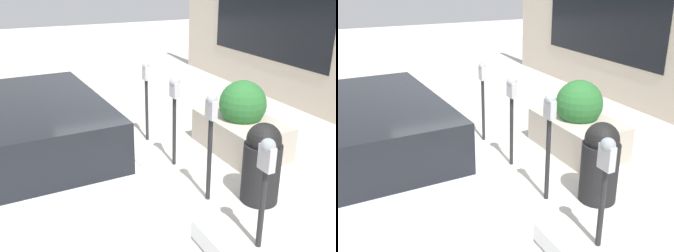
{
  "view_description": "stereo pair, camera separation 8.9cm",
  "coord_description": "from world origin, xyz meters",
  "views": [
    {
      "loc": [
        -4.66,
        2.09,
        2.95
      ],
      "look_at": [
        0.0,
        -0.16,
        0.94
      ],
      "focal_mm": 42.0,
      "sensor_mm": 36.0,
      "label": 1
    },
    {
      "loc": [
        -4.62,
        2.17,
        2.95
      ],
      "look_at": [
        0.0,
        -0.16,
        0.94
      ],
      "focal_mm": 42.0,
      "sensor_mm": 36.0,
      "label": 2
    }
  ],
  "objects": [
    {
      "name": "parking_meter_middle",
      "position": [
        0.57,
        -0.54,
        1.1
      ],
      "size": [
        0.19,
        0.16,
        1.48
      ],
      "color": "#232326",
      "rests_on": "ground_plane"
    },
    {
      "name": "planter_box",
      "position": [
        0.57,
        -1.86,
        0.49
      ],
      "size": [
        1.68,
        1.04,
        1.27
      ],
      "color": "#B2A899",
      "rests_on": "ground_plane"
    },
    {
      "name": "parking_meter_second",
      "position": [
        -0.6,
        -0.49,
        1.08
      ],
      "size": [
        0.18,
        0.15,
        1.53
      ],
      "color": "#232326",
      "rests_on": "ground_plane"
    },
    {
      "name": "curb_strip",
      "position": [
        0.0,
        0.08,
        0.02
      ],
      "size": [
        14.36,
        0.16,
        0.04
      ],
      "color": "gray",
      "rests_on": "ground_plane"
    },
    {
      "name": "parking_meter_fourth",
      "position": [
        1.71,
        -0.54,
        1.04
      ],
      "size": [
        0.16,
        0.13,
        1.48
      ],
      "color": "#232326",
      "rests_on": "ground_plane"
    },
    {
      "name": "parked_car_front",
      "position": [
        0.1,
        1.64,
        0.82
      ],
      "size": [
        4.82,
        1.9,
        1.58
      ],
      "rotation": [
        0.0,
        0.0,
        0.03
      ],
      "color": "silver",
      "rests_on": "ground_plane"
    },
    {
      "name": "trash_bin",
      "position": [
        -0.93,
        -1.11,
        0.57
      ],
      "size": [
        0.52,
        0.52,
        1.14
      ],
      "color": "black",
      "rests_on": "ground_plane"
    },
    {
      "name": "ground_plane",
      "position": [
        0.0,
        0.0,
        0.0
      ],
      "size": [
        40.0,
        40.0,
        0.0
      ],
      "primitive_type": "plane",
      "color": "beige"
    },
    {
      "name": "parking_meter_nearest",
      "position": [
        -1.74,
        -0.48,
        0.97
      ],
      "size": [
        0.2,
        0.17,
        1.36
      ],
      "color": "#232326",
      "rests_on": "ground_plane"
    }
  ]
}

